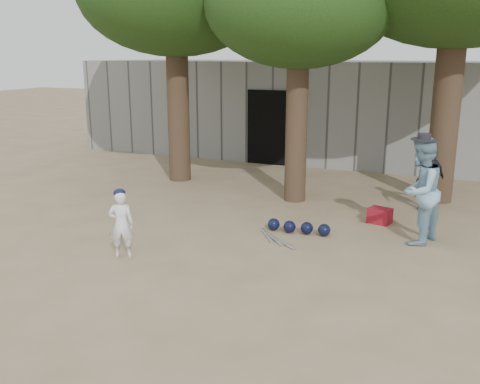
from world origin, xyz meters
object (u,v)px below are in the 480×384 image
at_px(boy_player, 121,224).
at_px(spectator_dark, 430,179).
at_px(spectator_blue, 420,191).
at_px(red_bag, 380,216).

bearing_deg(boy_player, spectator_dark, -159.12).
distance_m(spectator_blue, spectator_dark, 2.19).
relative_size(boy_player, spectator_dark, 0.81).
bearing_deg(spectator_dark, red_bag, 3.35).
xyz_separation_m(boy_player, red_bag, (3.60, 3.46, -0.41)).
bearing_deg(spectator_dark, boy_player, -7.55).
relative_size(spectator_blue, red_bag, 4.43).
bearing_deg(boy_player, red_bag, -162.41).
height_order(boy_player, red_bag, boy_player).
height_order(spectator_dark, red_bag, spectator_dark).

